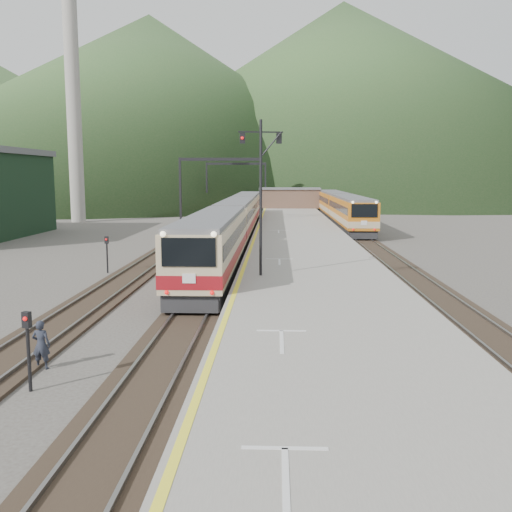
{
  "coord_description": "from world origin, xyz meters",
  "views": [
    {
      "loc": [
        3.63,
        -10.67,
        5.97
      ],
      "look_at": [
        2.61,
        17.33,
        2.0
      ],
      "focal_mm": 40.0,
      "sensor_mm": 36.0,
      "label": 1
    }
  ],
  "objects_px": {
    "signal_mast": "(261,182)",
    "worker": "(41,345)",
    "main_train": "(237,221)",
    "second_train": "(340,208)"
  },
  "relations": [
    {
      "from": "signal_mast",
      "to": "worker",
      "type": "bearing_deg",
      "value": -119.68
    },
    {
      "from": "main_train",
      "to": "second_train",
      "type": "distance_m",
      "value": 22.69
    },
    {
      "from": "signal_mast",
      "to": "worker",
      "type": "relative_size",
      "value": 4.94
    },
    {
      "from": "second_train",
      "to": "main_train",
      "type": "bearing_deg",
      "value": -120.45
    },
    {
      "from": "main_train",
      "to": "signal_mast",
      "type": "bearing_deg",
      "value": -83.05
    },
    {
      "from": "signal_mast",
      "to": "worker",
      "type": "distance_m",
      "value": 13.96
    },
    {
      "from": "signal_mast",
      "to": "worker",
      "type": "xyz_separation_m",
      "value": [
        -6.48,
        -11.37,
        -4.86
      ]
    },
    {
      "from": "main_train",
      "to": "signal_mast",
      "type": "height_order",
      "value": "signal_mast"
    },
    {
      "from": "second_train",
      "to": "worker",
      "type": "height_order",
      "value": "second_train"
    },
    {
      "from": "second_train",
      "to": "worker",
      "type": "xyz_separation_m",
      "value": [
        -15.15,
        -54.21,
        -1.2
      ]
    }
  ]
}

